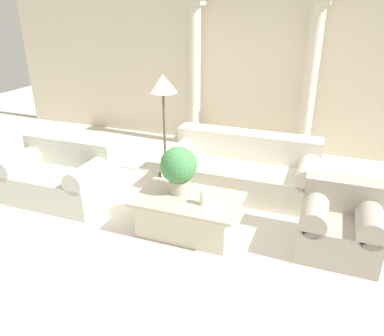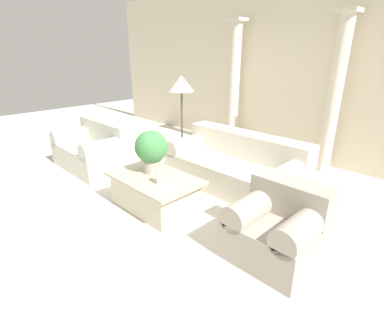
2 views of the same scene
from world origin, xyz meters
name	(u,v)px [view 1 (image 1 of 2)]	position (x,y,z in m)	size (l,w,h in m)	color
ground_plane	(193,210)	(0.00, 0.00, 0.00)	(16.00, 16.00, 0.00)	silver
wall_back	(247,59)	(0.00, 2.75, 1.60)	(10.00, 0.06, 3.20)	beige
sofa_long	(243,168)	(0.45, 0.83, 0.33)	(2.09, 0.95, 0.80)	beige
loveseat	(63,174)	(-1.83, -0.25, 0.34)	(1.40, 0.95, 0.80)	beige
coffee_table	(188,214)	(0.12, -0.49, 0.23)	(1.22, 0.76, 0.45)	beige
potted_plant	(179,167)	(-0.03, -0.40, 0.77)	(0.43, 0.43, 0.57)	#B2A893
pillar_candle	(203,197)	(0.34, -0.58, 0.54)	(0.08, 0.08, 0.18)	silver
floor_lamp	(163,88)	(-0.79, 0.87, 1.38)	(0.42, 0.42, 1.58)	#4C473D
column_left	(194,76)	(-0.89, 2.44, 1.30)	(0.31, 0.31, 2.54)	beige
column_right	(310,84)	(1.14, 2.44, 1.30)	(0.31, 0.31, 2.54)	beige
armchair	(340,222)	(1.78, -0.24, 0.34)	(0.82, 0.79, 0.77)	#ADA393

